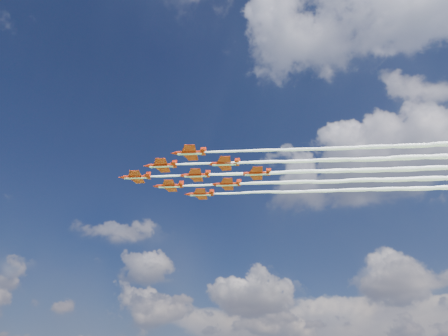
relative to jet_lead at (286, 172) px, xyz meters
The scene contains 9 objects.
jet_lead is the anchor object (origin of this frame).
jet_row2_port 11.52m from the jet_lead, ahead, with size 86.63×52.53×2.50m.
jet_row2_starb 11.52m from the jet_lead, 66.39° to the left, with size 86.63×52.53×2.50m.
jet_row3_port 23.03m from the jet_lead, ahead, with size 86.63×52.53×2.50m.
jet_row3_centre 18.63m from the jet_lead, 30.40° to the left, with size 86.63×52.53×2.50m.
jet_row3_starb 23.03m from the jet_lead, 66.39° to the left, with size 86.63×52.53×2.50m.
jet_row4_port 28.76m from the jet_lead, 16.80° to the left, with size 86.63×52.53×2.50m.
jet_row4_starb 28.76m from the jet_lead, 44.01° to the left, with size 86.63×52.53×2.50m.
jet_tail 37.27m from the jet_lead, 30.40° to the left, with size 86.63×52.53×2.50m.
Camera 1 is at (75.80, -91.61, 20.08)m, focal length 35.00 mm.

